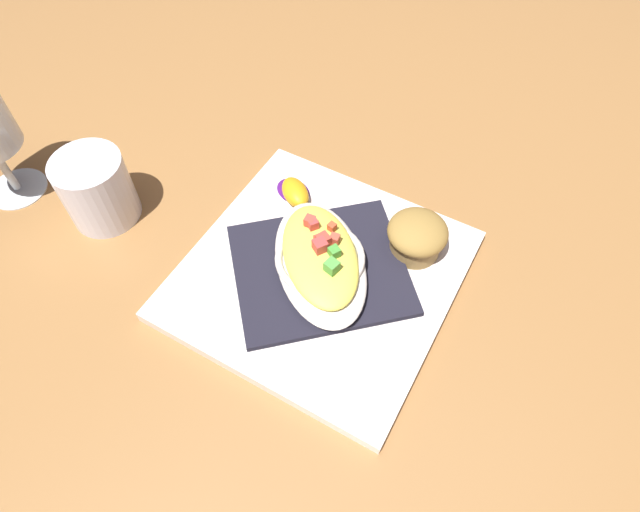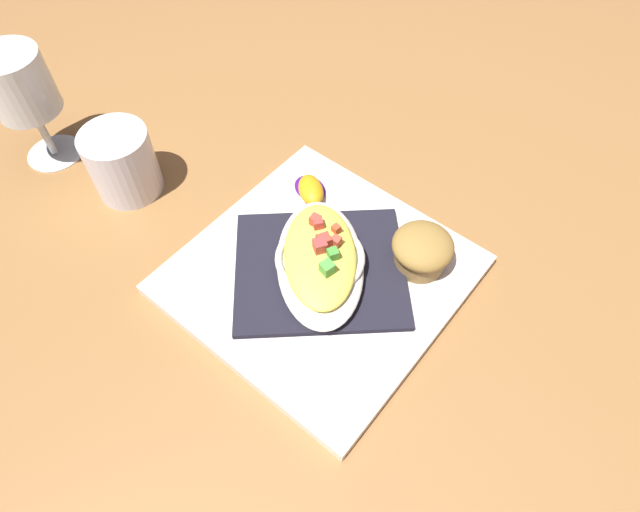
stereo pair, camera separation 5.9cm
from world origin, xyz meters
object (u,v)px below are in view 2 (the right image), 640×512
object	(u,v)px
coffee_mug	(123,165)
gratin_dish	(320,259)
orange_garnish	(311,190)
stemmed_glass	(20,89)
muffin	(422,250)
square_plate	(320,275)

from	to	relation	value
coffee_mug	gratin_dish	bearing A→B (deg)	-85.30
gratin_dish	orange_garnish	size ratio (longest dim) A/B	3.03
stemmed_glass	coffee_mug	bearing A→B (deg)	-82.04
stemmed_glass	orange_garnish	bearing A→B (deg)	-69.14
muffin	stemmed_glass	world-z (taller)	stemmed_glass
orange_garnish	coffee_mug	bearing A→B (deg)	117.99
muffin	orange_garnish	size ratio (longest dim) A/B	1.06
orange_garnish	stemmed_glass	bearing A→B (deg)	110.86
orange_garnish	coffee_mug	world-z (taller)	coffee_mug
gratin_dish	stemmed_glass	size ratio (longest dim) A/B	1.27
muffin	gratin_dish	bearing A→B (deg)	130.68
square_plate	coffee_mug	xyz separation A→B (m)	(-0.02, 0.29, 0.03)
square_plate	muffin	size ratio (longest dim) A/B	4.24
orange_garnish	stemmed_glass	distance (m)	0.38
square_plate	muffin	distance (m)	0.12
muffin	coffee_mug	bearing A→B (deg)	104.70
coffee_mug	stemmed_glass	xyz separation A→B (m)	(-0.02, 0.13, 0.07)
coffee_mug	muffin	bearing A→B (deg)	-75.30
stemmed_glass	square_plate	bearing A→B (deg)	-84.29
muffin	coffee_mug	xyz separation A→B (m)	(-0.10, 0.38, -0.00)
orange_garnish	square_plate	bearing A→B (deg)	-139.25
square_plate	stemmed_glass	size ratio (longest dim) A/B	1.89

